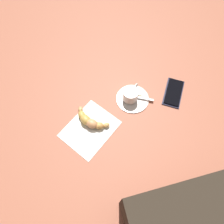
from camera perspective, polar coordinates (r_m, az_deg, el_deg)
name	(u,v)px	position (r m, az deg, el deg)	size (l,w,h in m)	color
ground_plane	(114,113)	(0.79, 0.64, -0.22)	(1.80, 1.80, 0.00)	#9E563F
saucer	(133,99)	(0.82, 5.80, 3.78)	(0.13, 0.13, 0.01)	silver
espresso_cup	(131,94)	(0.79, 5.25, 4.93)	(0.09, 0.06, 0.05)	silver
teaspoon	(133,96)	(0.82, 6.01, 4.44)	(0.05, 0.12, 0.01)	silver
sugar_packet	(135,93)	(0.83, 6.49, 5.34)	(0.06, 0.02, 0.01)	beige
napkin	(90,129)	(0.77, -6.22, -4.69)	(0.19, 0.16, 0.00)	silver
croissant	(90,121)	(0.76, -6.31, -2.52)	(0.06, 0.15, 0.03)	tan
cell_phone	(174,92)	(0.87, 16.87, 5.28)	(0.15, 0.10, 0.01)	black
laptop_bag	(189,208)	(0.63, 20.73, -23.81)	(0.34, 0.12, 0.24)	black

